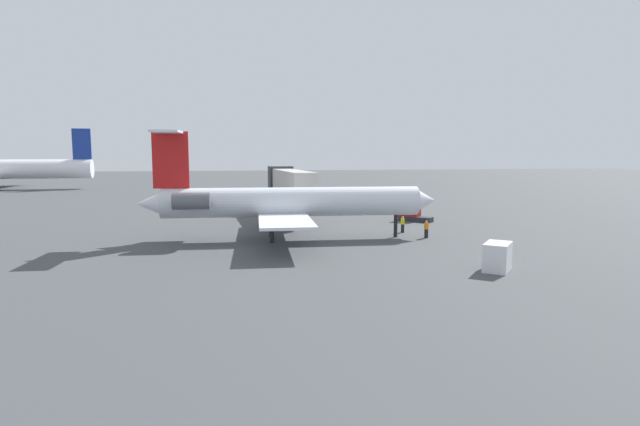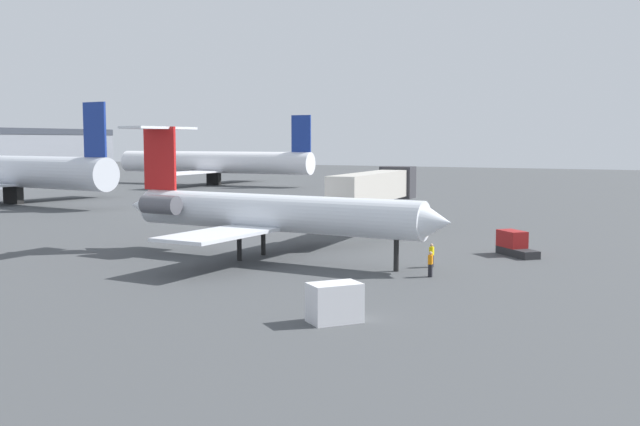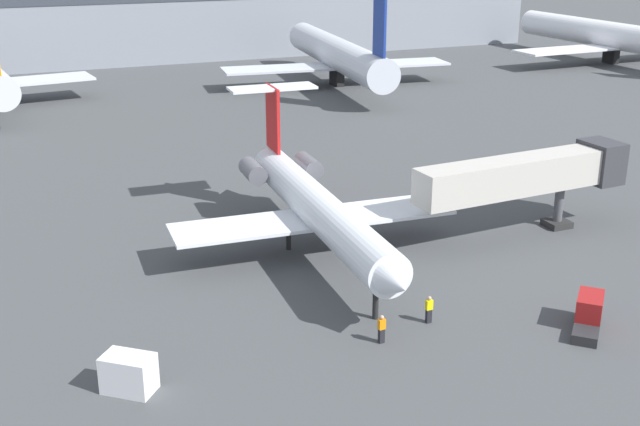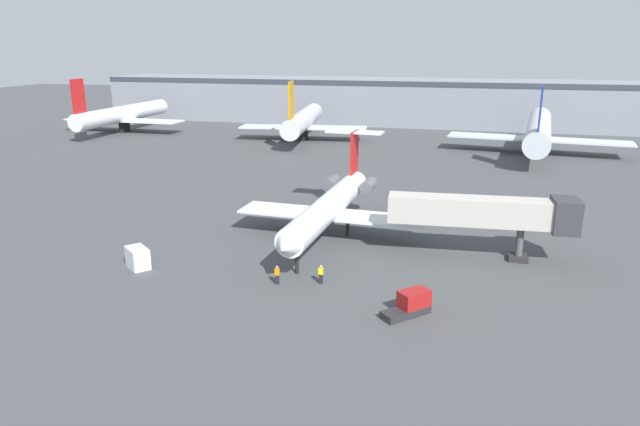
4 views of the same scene
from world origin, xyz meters
name	(u,v)px [view 1 (image 1 of 4)]	position (x,y,z in m)	size (l,w,h in m)	color
ground_plane	(276,245)	(0.00, 0.00, -0.05)	(400.00, 400.00, 0.10)	#424447
regional_jet	(283,201)	(2.72, -1.00, 3.62)	(20.32, 28.15, 10.04)	silver
jet_bridge	(289,181)	(19.19, -3.50, 4.63)	(17.77, 4.11, 6.31)	#B7B2A8
ground_crew_marshaller	(403,224)	(4.83, -13.48, 0.86)	(0.41, 0.27, 1.69)	black
ground_crew_loader	(426,229)	(1.20, -14.58, 0.86)	(0.43, 0.30, 1.69)	black
baggage_tug_lead	(412,214)	(13.00, -17.54, 0.84)	(3.80, 3.84, 1.90)	#262628
cargo_container_uld	(497,257)	(-12.60, -14.20, 0.97)	(2.96, 2.82, 1.95)	silver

